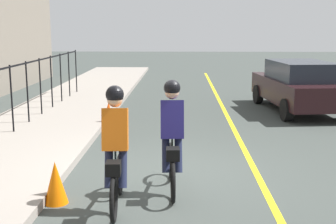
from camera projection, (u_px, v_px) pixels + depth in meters
ground_plane at (169, 175)px, 8.18m from camera, size 80.00×80.00×0.00m
lane_line_centre at (257, 175)px, 8.14m from camera, size 36.00×0.12×0.01m
cyclist_lead at (116, 149)px, 6.49m from camera, size 1.71×0.38×1.83m
cyclist_follow at (172, 137)px, 7.18m from camera, size 1.71×0.38×1.83m
patrol_sedan at (299, 85)px, 14.13m from camera, size 4.56×2.28×1.58m
traffic_cone_near at (109, 114)px, 12.00m from camera, size 0.36×0.36×0.68m
traffic_cone_far at (56, 183)px, 6.82m from camera, size 0.36×0.36×0.66m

